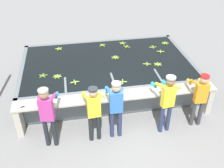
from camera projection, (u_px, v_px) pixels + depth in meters
The scene contains 26 objects.
ground_plane at pixel (119, 125), 7.24m from camera, with size 80.00×80.00×0.00m, color gray.
wash_tank at pixel (107, 73), 8.72m from camera, with size 5.46×3.31×0.88m.
work_ledge at pixel (118, 102), 7.07m from camera, with size 5.46×0.45×0.88m.
worker_0 at pixel (47, 112), 6.11m from camera, with size 0.48×0.74×1.70m.
worker_1 at pixel (94, 109), 6.32m from camera, with size 0.44×0.73×1.60m.
worker_2 at pixel (116, 104), 6.39m from camera, with size 0.42×0.72×1.66m.
worker_3 at pixel (167, 99), 6.53m from camera, with size 0.47×0.74×1.71m.
worker_4 at pixel (200, 95), 6.79m from camera, with size 0.45×0.73×1.59m.
banana_bunch_floating_0 at pixel (123, 82), 7.45m from camera, with size 0.28×0.28×0.08m.
banana_bunch_floating_1 at pixel (158, 64), 8.28m from camera, with size 0.28×0.28×0.08m.
banana_bunch_floating_2 at pixel (123, 43), 9.59m from camera, with size 0.27×0.28×0.08m.
banana_bunch_floating_3 at pixel (102, 45), 9.44m from camera, with size 0.26×0.26×0.08m.
banana_bunch_floating_4 at pixel (59, 49), 9.20m from camera, with size 0.27×0.27×0.08m.
banana_bunch_floating_5 at pixel (147, 64), 8.30m from camera, with size 0.28×0.28×0.08m.
banana_bunch_floating_6 at pixel (115, 57), 8.67m from camera, with size 0.28×0.28×0.08m.
banana_bunch_floating_7 at pixel (57, 76), 7.68m from camera, with size 0.28×0.28×0.08m.
banana_bunch_floating_8 at pixel (161, 51), 9.03m from camera, with size 0.28×0.28×0.08m.
banana_bunch_floating_9 at pixel (153, 47), 9.31m from camera, with size 0.28×0.28×0.08m.
banana_bunch_floating_10 at pixel (165, 43), 9.59m from camera, with size 0.27×0.28×0.08m.
banana_bunch_floating_11 at pixel (75, 82), 7.43m from camera, with size 0.28×0.28×0.08m.
banana_bunch_floating_12 at pixel (127, 47), 9.34m from camera, with size 0.25×0.25×0.08m.
banana_bunch_floating_13 at pixel (43, 76), 7.72m from camera, with size 0.27×0.27×0.08m.
banana_bunch_ledge_0 at pixel (102, 97), 6.85m from camera, with size 0.28×0.27×0.08m.
banana_bunch_ledge_1 at pixel (178, 87), 7.20m from camera, with size 0.28×0.28×0.08m.
banana_bunch_ledge_2 at pixel (201, 85), 7.31m from camera, with size 0.27×0.27×0.08m.
knife_0 at pixel (25, 106), 6.53m from camera, with size 0.34×0.14×0.02m.
Camera 1 is at (-1.15, -5.26, 4.98)m, focal length 42.00 mm.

